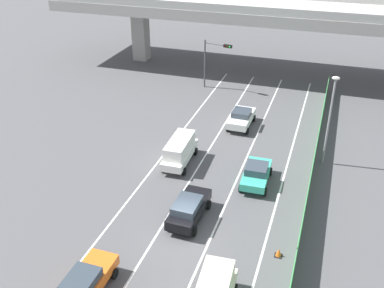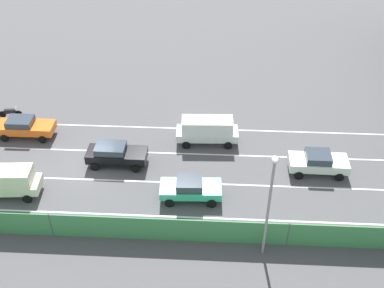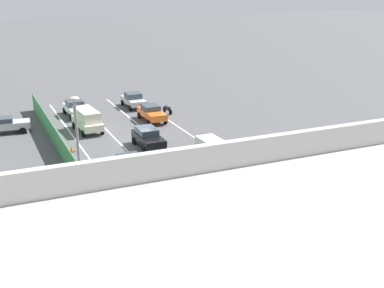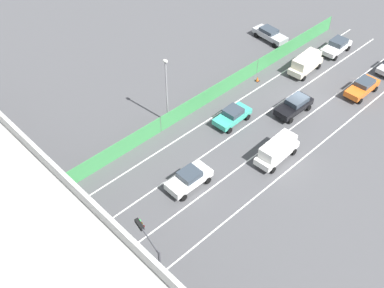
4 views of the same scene
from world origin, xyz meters
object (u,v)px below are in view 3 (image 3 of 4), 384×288
object	(u,v)px
car_van_white	(215,153)
motorcycle	(167,109)
car_van_cream	(87,119)
parked_wagon_silver	(4,124)
car_taxi_teal	(130,165)
car_sedan_silver	(134,100)
street_lamp	(78,145)
car_sedan_black	(148,137)
car_sedan_white	(76,108)
traffic_cone	(72,149)
car_taxi_orange	(152,112)
car_hatchback_white	(228,206)

from	to	relation	value
car_van_white	motorcycle	xyz separation A→B (m)	(-2.71, -17.09, -0.77)
car_van_cream	parked_wagon_silver	bearing A→B (deg)	-19.18
car_taxi_teal	car_sedan_silver	size ratio (longest dim) A/B	1.00
street_lamp	motorcycle	bearing A→B (deg)	-123.59
car_van_white	car_sedan_black	bearing A→B (deg)	-65.53
car_taxi_teal	parked_wagon_silver	distance (m)	17.25
car_van_cream	car_sedan_white	size ratio (longest dim) A/B	1.08
car_sedan_black	car_sedan_silver	bearing A→B (deg)	-102.80
car_sedan_white	traffic_cone	world-z (taller)	car_sedan_white
street_lamp	car_van_cream	bearing A→B (deg)	-103.82
parked_wagon_silver	traffic_cone	size ratio (longest dim) A/B	8.58
car_taxi_orange	car_van_cream	size ratio (longest dim) A/B	0.94
car_van_cream	motorcycle	world-z (taller)	car_van_cream
car_sedan_black	car_sedan_white	xyz separation A→B (m)	(3.56, -13.26, -0.04)
car_sedan_silver	parked_wagon_silver	world-z (taller)	car_sedan_silver
motorcycle	street_lamp	world-z (taller)	street_lamp
car_taxi_teal	parked_wagon_silver	size ratio (longest dim) A/B	0.89
traffic_cone	car_sedan_silver	bearing A→B (deg)	-126.86
car_sedan_black	car_taxi_teal	bearing A→B (deg)	59.61
car_hatchback_white	motorcycle	distance (m)	26.05
car_van_white	motorcycle	bearing A→B (deg)	-99.01
car_taxi_orange	street_lamp	world-z (taller)	street_lamp
car_hatchback_white	street_lamp	size ratio (longest dim) A/B	0.58
car_van_white	car_sedan_white	bearing A→B (deg)	-71.64
car_sedan_silver	motorcycle	world-z (taller)	car_sedan_silver
car_hatchback_white	parked_wagon_silver	bearing A→B (deg)	-66.02
car_taxi_teal	parked_wagon_silver	bearing A→B (deg)	-63.49
car_sedan_white	car_hatchback_white	bearing A→B (deg)	96.89
car_taxi_teal	motorcycle	xyz separation A→B (m)	(-9.22, -16.12, -0.43)
motorcycle	traffic_cone	distance (m)	14.91
car_van_white	car_sedan_silver	bearing A→B (deg)	-90.46
car_van_cream	motorcycle	distance (m)	10.08
car_hatchback_white	car_van_cream	bearing A→B (deg)	-80.83
car_van_cream	car_sedan_silver	size ratio (longest dim) A/B	1.15
car_van_white	street_lamp	world-z (taller)	street_lamp
car_sedan_black	car_van_white	xyz separation A→B (m)	(-3.10, 6.80, 0.28)
car_sedan_black	car_sedan_silver	size ratio (longest dim) A/B	1.06
car_van_cream	motorcycle	size ratio (longest dim) A/B	2.52
car_taxi_teal	car_sedan_black	distance (m)	6.75
car_taxi_orange	car_taxi_teal	bearing A→B (deg)	64.54
car_van_white	traffic_cone	xyz separation A→B (m)	(9.40, -8.40, -0.97)
parked_wagon_silver	car_hatchback_white	bearing A→B (deg)	113.98
car_van_cream	parked_wagon_silver	xyz separation A→B (m)	(7.41, -2.58, -0.35)
car_taxi_orange	traffic_cone	distance (m)	11.48
motorcycle	parked_wagon_silver	world-z (taller)	parked_wagon_silver
car_sedan_white	street_lamp	distance (m)	24.48
car_sedan_black	parked_wagon_silver	distance (m)	14.69
car_van_white	motorcycle	distance (m)	17.32
car_taxi_teal	traffic_cone	xyz separation A→B (m)	(2.89, -7.42, -0.63)
car_sedan_white	parked_wagon_silver	bearing A→B (deg)	25.80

